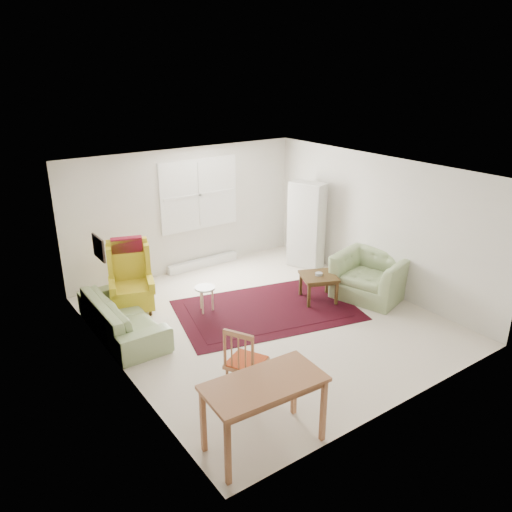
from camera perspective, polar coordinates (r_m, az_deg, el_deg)
room at (r=8.05m, az=0.47°, el=1.22°), size 5.04×5.54×2.51m
rug at (r=8.70m, az=1.26°, el=-6.13°), size 3.38×2.59×0.03m
sofa at (r=8.12m, az=-15.14°, el=-5.85°), size 0.81×2.05×0.82m
armchair at (r=9.26m, az=13.04°, el=-1.83°), size 1.37×1.47×0.95m
wingback_chair at (r=8.69m, az=-14.13°, el=-2.42°), size 0.91×0.93×1.24m
coffee_table at (r=9.03m, az=7.13°, el=-3.59°), size 0.79×0.79×0.49m
stool at (r=8.60m, az=-5.81°, el=-4.93°), size 0.45×0.45×0.47m
cabinet at (r=10.34m, az=5.78°, el=3.51°), size 0.61×0.80×1.79m
desk at (r=5.71m, az=0.93°, el=-17.59°), size 1.35×0.73×0.83m
desk_chair at (r=6.39m, az=-1.12°, el=-11.89°), size 0.60×0.60×1.01m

